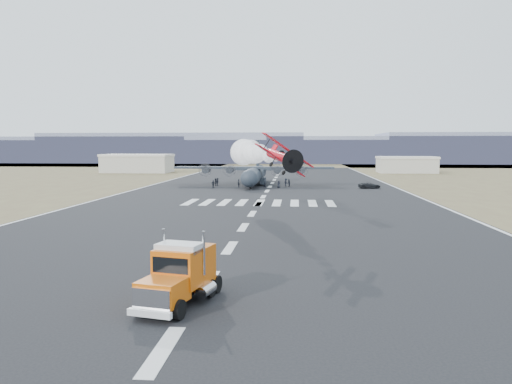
# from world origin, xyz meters

# --- Properties ---
(ground) EXTENTS (500.00, 500.00, 0.00)m
(ground) POSITION_xyz_m (0.00, 0.00, 0.00)
(ground) COLOR black
(ground) RESTS_ON ground
(scrub_far) EXTENTS (500.00, 80.00, 0.00)m
(scrub_far) POSITION_xyz_m (0.00, 230.00, 0.00)
(scrub_far) COLOR brown
(scrub_far) RESTS_ON ground
(runway_markings) EXTENTS (60.00, 260.00, 0.01)m
(runway_markings) POSITION_xyz_m (0.00, 60.00, 0.01)
(runway_markings) COLOR silver
(runway_markings) RESTS_ON ground
(ridge_seg_b) EXTENTS (150.00, 50.00, 15.00)m
(ridge_seg_b) POSITION_xyz_m (-130.00, 260.00, 7.50)
(ridge_seg_b) COLOR slate
(ridge_seg_b) RESTS_ON ground
(ridge_seg_c) EXTENTS (150.00, 50.00, 17.00)m
(ridge_seg_c) POSITION_xyz_m (-65.00, 260.00, 8.50)
(ridge_seg_c) COLOR slate
(ridge_seg_c) RESTS_ON ground
(ridge_seg_d) EXTENTS (150.00, 50.00, 13.00)m
(ridge_seg_d) POSITION_xyz_m (0.00, 260.00, 6.50)
(ridge_seg_d) COLOR slate
(ridge_seg_d) RESTS_ON ground
(ridge_seg_e) EXTENTS (150.00, 50.00, 15.00)m
(ridge_seg_e) POSITION_xyz_m (65.00, 260.00, 7.50)
(ridge_seg_e) COLOR slate
(ridge_seg_e) RESTS_ON ground
(hangar_left) EXTENTS (24.50, 14.50, 6.70)m
(hangar_left) POSITION_xyz_m (-52.00, 145.00, 3.41)
(hangar_left) COLOR #A5A193
(hangar_left) RESTS_ON ground
(hangar_right) EXTENTS (20.50, 12.50, 5.90)m
(hangar_right) POSITION_xyz_m (46.00, 150.00, 3.01)
(hangar_right) COLOR #A5A193
(hangar_right) RESTS_ON ground
(semi_truck) EXTENTS (4.31, 8.56, 3.76)m
(semi_truck) POSITION_xyz_m (-0.77, -4.94, 1.85)
(semi_truck) COLOR black
(semi_truck) RESTS_ON ground
(aerobatic_biplane) EXTENTS (5.47, 5.87, 4.62)m
(aerobatic_biplane) POSITION_xyz_m (4.76, 14.74, 8.65)
(aerobatic_biplane) COLOR red
(smoke_trail) EXTENTS (8.42, 25.98, 3.97)m
(smoke_trail) POSITION_xyz_m (-0.78, 36.28, 8.82)
(smoke_trail) COLOR white
(transport_aircraft) EXTENTS (38.84, 32.04, 11.26)m
(transport_aircraft) POSITION_xyz_m (-4.12, 89.09, 2.90)
(transport_aircraft) COLOR #212A32
(transport_aircraft) RESTS_ON ground
(support_vehicle) EXTENTS (5.25, 3.07, 1.37)m
(support_vehicle) POSITION_xyz_m (22.95, 80.91, 0.69)
(support_vehicle) COLOR black
(support_vehicle) RESTS_ON ground
(crew_a) EXTENTS (0.72, 0.65, 1.67)m
(crew_a) POSITION_xyz_m (-0.87, 78.34, 0.84)
(crew_a) COLOR black
(crew_a) RESTS_ON ground
(crew_b) EXTENTS (0.82, 1.03, 1.86)m
(crew_b) POSITION_xyz_m (-12.86, 85.88, 0.93)
(crew_b) COLOR black
(crew_b) RESTS_ON ground
(crew_c) EXTENTS (1.13, 1.33, 1.89)m
(crew_c) POSITION_xyz_m (3.76, 85.51, 0.94)
(crew_c) COLOR black
(crew_c) RESTS_ON ground
(crew_d) EXTENTS (1.19, 0.94, 1.81)m
(crew_d) POSITION_xyz_m (-12.79, 78.84, 0.90)
(crew_d) COLOR black
(crew_d) RESTS_ON ground
(crew_e) EXTENTS (0.92, 0.77, 1.62)m
(crew_e) POSITION_xyz_m (2.22, 80.42, 0.81)
(crew_e) COLOR black
(crew_e) RESTS_ON ground
(crew_f) EXTENTS (0.92, 1.74, 1.79)m
(crew_f) POSITION_xyz_m (-13.42, 86.10, 0.89)
(crew_f) COLOR black
(crew_f) RESTS_ON ground
(crew_g) EXTENTS (0.60, 0.71, 1.83)m
(crew_g) POSITION_xyz_m (-7.36, 82.35, 0.92)
(crew_g) COLOR black
(crew_g) RESTS_ON ground
(crew_h) EXTENTS (0.80, 0.99, 1.76)m
(crew_h) POSITION_xyz_m (4.49, 84.13, 0.88)
(crew_h) COLOR black
(crew_h) RESTS_ON ground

